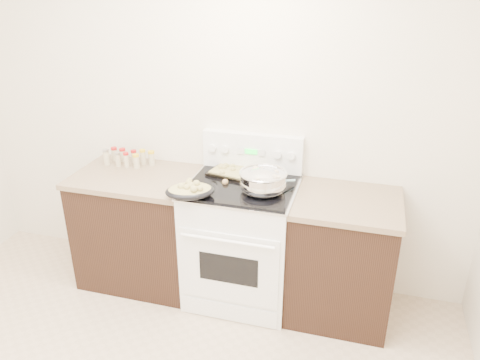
% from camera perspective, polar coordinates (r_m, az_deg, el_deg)
% --- Properties ---
extents(room_shell, '(4.10, 3.60, 2.75)m').
position_cam_1_polar(room_shell, '(1.96, -21.26, 4.04)').
color(room_shell, silver).
rests_on(room_shell, ground).
extents(counter_left, '(0.93, 0.67, 0.92)m').
position_cam_1_polar(counter_left, '(3.81, -11.92, -5.64)').
color(counter_left, black).
rests_on(counter_left, ground).
extents(counter_right, '(0.73, 0.67, 0.92)m').
position_cam_1_polar(counter_right, '(3.44, 12.21, -9.17)').
color(counter_right, black).
rests_on(counter_right, ground).
extents(kitchen_range, '(0.78, 0.73, 1.22)m').
position_cam_1_polar(kitchen_range, '(3.51, 0.24, -7.25)').
color(kitchen_range, white).
rests_on(kitchen_range, ground).
extents(mixing_bowl, '(0.38, 0.38, 0.19)m').
position_cam_1_polar(mixing_bowl, '(3.16, 2.82, -0.21)').
color(mixing_bowl, silver).
rests_on(mixing_bowl, kitchen_range).
extents(roasting_pan, '(0.39, 0.34, 0.11)m').
position_cam_1_polar(roasting_pan, '(3.12, -6.13, -1.24)').
color(roasting_pan, black).
rests_on(roasting_pan, kitchen_range).
extents(baking_sheet, '(0.44, 0.35, 0.06)m').
position_cam_1_polar(baking_sheet, '(3.46, -0.48, 1.01)').
color(baking_sheet, black).
rests_on(baking_sheet, kitchen_range).
extents(wooden_spoon, '(0.17, 0.21, 0.04)m').
position_cam_1_polar(wooden_spoon, '(3.32, -1.25, -0.11)').
color(wooden_spoon, '#AA824E').
rests_on(wooden_spoon, kitchen_range).
extents(blue_ladle, '(0.20, 0.23, 0.10)m').
position_cam_1_polar(blue_ladle, '(3.18, 3.63, -0.91)').
color(blue_ladle, '#9BD2E8').
rests_on(blue_ladle, kitchen_range).
extents(spice_jars, '(0.39, 0.15, 0.13)m').
position_cam_1_polar(spice_jars, '(3.78, -13.46, 2.70)').
color(spice_jars, '#BFB28C').
rests_on(spice_jars, counter_left).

